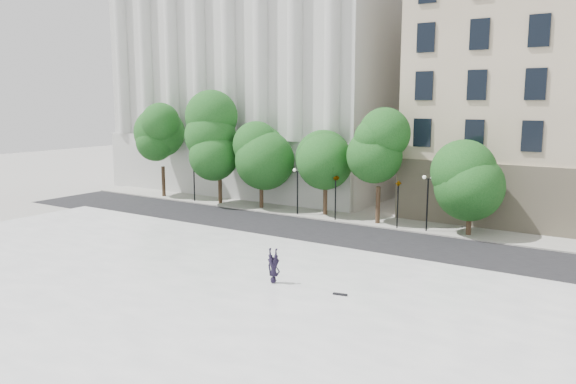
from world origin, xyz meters
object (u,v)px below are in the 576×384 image
at_px(person_lying, 274,278).
at_px(skateboard, 340,294).
at_px(traffic_light_west, 336,175).
at_px(traffic_light_east, 398,180).

distance_m(person_lying, skateboard, 3.67).
xyz_separation_m(traffic_light_west, person_lying, (5.41, -16.45, -3.04)).
xyz_separation_m(traffic_light_east, skateboard, (3.80, -16.19, -3.26)).
relative_size(traffic_light_west, traffic_light_east, 1.00).
bearing_deg(person_lying, traffic_light_west, 94.81).
xyz_separation_m(traffic_light_east, person_lying, (0.15, -16.45, -3.05)).
relative_size(traffic_light_east, person_lying, 2.39).
height_order(traffic_light_west, person_lying, traffic_light_west).
xyz_separation_m(traffic_light_west, traffic_light_east, (5.26, -0.00, 0.01)).
height_order(traffic_light_west, skateboard, traffic_light_west).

